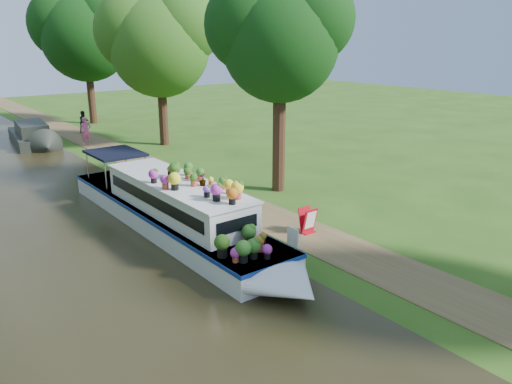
% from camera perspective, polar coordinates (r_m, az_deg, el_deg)
% --- Properties ---
extents(ground, '(100.00, 100.00, 0.00)m').
position_cam_1_polar(ground, '(17.67, -0.62, -4.18)').
color(ground, '#264B12').
rests_on(ground, ground).
extents(canal_water, '(10.00, 100.00, 0.02)m').
position_cam_1_polar(canal_water, '(15.14, -19.30, -8.96)').
color(canal_water, black).
rests_on(canal_water, ground).
extents(towpath, '(2.20, 100.00, 0.03)m').
position_cam_1_polar(towpath, '(18.36, 2.37, -3.30)').
color(towpath, brown).
rests_on(towpath, ground).
extents(plant_boat, '(2.29, 13.52, 2.27)m').
position_cam_1_polar(plant_boat, '(17.11, -8.91, -2.08)').
color(plant_boat, silver).
rests_on(plant_boat, canal_water).
extents(tree_near_overhang, '(5.52, 5.28, 8.99)m').
position_cam_1_polar(tree_near_overhang, '(21.22, 2.65, 17.60)').
color(tree_near_overhang, black).
rests_on(tree_near_overhang, ground).
extents(tree_near_mid, '(6.90, 6.60, 9.40)m').
position_cam_1_polar(tree_near_mid, '(31.68, -11.13, 16.85)').
color(tree_near_mid, black).
rests_on(tree_near_mid, ground).
extents(tree_near_far, '(7.59, 7.26, 10.30)m').
position_cam_1_polar(tree_near_far, '(41.63, -19.03, 17.10)').
color(tree_near_far, black).
rests_on(tree_near_far, ground).
extents(second_boat, '(2.74, 7.30, 1.38)m').
position_cam_1_polar(second_boat, '(34.76, -24.22, 5.91)').
color(second_boat, black).
rests_on(second_boat, canal_water).
extents(sandwich_board, '(0.55, 0.44, 0.88)m').
position_cam_1_polar(sandwich_board, '(17.19, 5.94, -3.37)').
color(sandwich_board, '#AD0C19').
rests_on(sandwich_board, towpath).
extents(pedestrian_pink, '(0.71, 0.53, 1.76)m').
position_cam_1_polar(pedestrian_pink, '(33.01, -18.86, 6.59)').
color(pedestrian_pink, pink).
rests_on(pedestrian_pink, towpath).
extents(pedestrian_dark, '(0.89, 0.78, 1.55)m').
position_cam_1_polar(pedestrian_dark, '(37.56, -19.07, 7.59)').
color(pedestrian_dark, black).
rests_on(pedestrian_dark, towpath).
extents(verge_plant, '(0.45, 0.41, 0.41)m').
position_cam_1_polar(verge_plant, '(21.52, -8.97, 0.13)').
color(verge_plant, '#2E6B20').
rests_on(verge_plant, ground).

